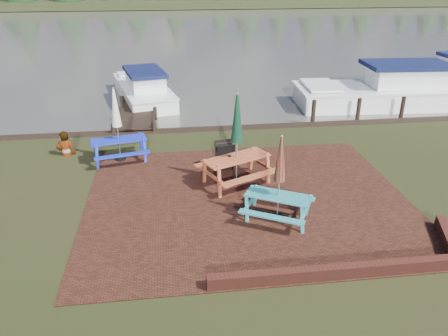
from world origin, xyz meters
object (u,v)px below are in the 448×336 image
Objects in this scene: picnic_table_blue at (118,136)px; jetty at (139,100)px; picnic_table_red at (237,153)px; boat_near at (387,92)px; picnic_table_teal at (279,191)px; boat_jetty at (144,90)px; person at (63,132)px; chalkboard at (225,156)px.

picnic_table_blue is 0.28× the size of jetty.
boat_near is at bearing 16.90° from picnic_table_red.
picnic_table_teal is 0.35× the size of boat_jetty.
boat_near is at bearing 80.77° from picnic_table_teal.
boat_jetty is 0.77× the size of boat_near.
jetty is at bearing -116.45° from person.
boat_jetty is (-3.88, 12.33, -0.46)m from picnic_table_teal.
boat_jetty is at bearing 136.48° from picnic_table_teal.
person is at bearing -121.16° from boat_jetty.
picnic_table_blue is 2.03m from person.
picnic_table_teal is 12.12m from jetty.
boat_jetty reaches higher than jetty.
chalkboard is at bearing 130.74° from boat_near.
picnic_table_red is 1.11m from chalkboard.
chalkboard is 9.60m from boat_jetty.
boat_jetty is (-2.91, 9.15, -0.14)m from chalkboard.
picnic_table_blue is 13.41m from boat_near.
boat_near is (7.83, 9.93, -0.34)m from picnic_table_teal.
chalkboard is at bearing -69.22° from jetty.
picnic_table_red is 0.31× the size of jetty.
person is at bearing 150.81° from chalkboard.
person is (-2.42, -7.25, 0.53)m from boat_jetty.
picnic_table_red reaches higher than boat_jetty.
chalkboard is (-0.97, 3.18, -0.32)m from picnic_table_teal.
person is (-5.33, 1.90, 0.39)m from chalkboard.
chalkboard is 0.54× the size of person.
person is at bearing 148.17° from picnic_table_blue.
picnic_table_blue is 1.43× the size of person.
boat_near reaches higher than chalkboard.
picnic_table_red is 2.94× the size of chalkboard.
picnic_table_blue is at bearing 123.65° from picnic_table_red.
chalkboard is at bearing 78.06° from picnic_table_red.
person is at bearing 127.55° from picnic_table_red.
jetty is 6.73m from person.
picnic_table_red is at bearing -85.46° from boat_jetty.
jetty is 12.01m from boat_near.
picnic_table_red is 4.26m from picnic_table_blue.
picnic_table_teal is 0.26× the size of jetty.
picnic_table_red is at bearing 137.58° from picnic_table_teal.
picnic_table_red is at bearing -86.35° from chalkboard.
person is at bearing -109.33° from jetty.
chalkboard is at bearing 135.97° from picnic_table_teal.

